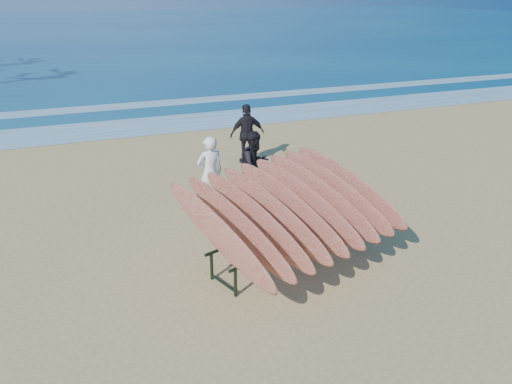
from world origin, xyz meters
TOP-DOWN VIEW (x-y plane):
  - ground at (0.00, 0.00)m, footprint 120.00×120.00m
  - ocean at (0.00, 55.00)m, footprint 160.00×160.00m
  - foam_near at (0.00, 10.00)m, footprint 160.00×160.00m
  - foam_far at (0.00, 13.50)m, footprint 160.00×160.00m
  - surfboard_rack at (0.26, -0.21)m, footprint 3.96×3.81m
  - person_white at (-0.42, 2.49)m, footprint 0.63×0.45m
  - person_dark_a at (0.69, 2.65)m, footprint 0.94×0.85m
  - person_dark_b at (1.37, 5.04)m, footprint 0.98×0.44m

SIDE VIEW (x-z plane):
  - ground at x=0.00m, z-range 0.00..0.00m
  - ocean at x=0.00m, z-range 0.01..0.01m
  - foam_far at x=0.00m, z-range 0.01..0.01m
  - foam_near at x=0.00m, z-range 0.01..0.01m
  - person_dark_a at x=0.69m, z-range 0.00..1.59m
  - person_white at x=-0.42m, z-range 0.00..1.63m
  - person_dark_b at x=1.37m, z-range 0.00..1.65m
  - surfboard_rack at x=0.26m, z-range 0.15..1.85m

